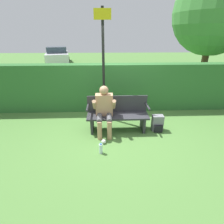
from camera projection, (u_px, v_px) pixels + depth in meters
ground_plane at (118, 130)px, 4.60m from camera, size 40.00×40.00×0.00m
hedge_back at (115, 87)px, 5.60m from camera, size 12.00×0.46×1.47m
park_bench at (118, 114)px, 4.48m from camera, size 1.55×0.48×0.87m
person_seated at (104, 108)px, 4.27m from camera, size 0.56×0.63×1.18m
backpack at (157, 123)px, 4.51m from camera, size 0.28×0.25×0.42m
water_bottle at (101, 149)px, 3.67m from camera, size 0.08×0.08×0.24m
signpost at (103, 62)px, 4.59m from camera, size 0.42×0.09×2.91m
parked_car at (57, 55)px, 14.72m from camera, size 2.53×4.18×1.32m
tree at (215, 13)px, 6.68m from camera, size 3.14×3.14×4.60m
litter_crumple at (104, 142)px, 4.01m from camera, size 0.10×0.10×0.10m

